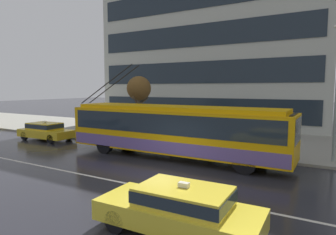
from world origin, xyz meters
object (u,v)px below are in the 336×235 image
(taxi_queued_behind_bus, at_px, (46,130))
(pedestrian_at_shelter, at_px, (187,119))
(pedestrian_approaching_curb, at_px, (230,122))
(trolleybus, at_px, (174,129))
(street_tree_bare, at_px, (139,89))
(taxi_oncoming_near, at_px, (180,208))
(bus_shelter, at_px, (194,116))
(pedestrian_walking_past, at_px, (172,125))
(pedestrian_waiting_by_pole, at_px, (211,122))

(taxi_queued_behind_bus, bearing_deg, pedestrian_at_shelter, 21.90)
(pedestrian_approaching_curb, bearing_deg, trolleybus, -121.39)
(pedestrian_approaching_curb, bearing_deg, street_tree_bare, 172.42)
(taxi_oncoming_near, bearing_deg, pedestrian_approaching_curb, 100.92)
(bus_shelter, bearing_deg, pedestrian_approaching_curb, -11.38)
(street_tree_bare, bearing_deg, taxi_queued_behind_bus, -142.37)
(taxi_oncoming_near, xyz_separation_m, bus_shelter, (-4.68, 11.14, 1.24))
(pedestrian_approaching_curb, bearing_deg, taxi_oncoming_near, -79.08)
(pedestrian_walking_past, bearing_deg, taxi_oncoming_near, -60.16)
(taxi_oncoming_near, height_order, taxi_queued_behind_bus, same)
(bus_shelter, distance_m, pedestrian_walking_past, 2.23)
(trolleybus, height_order, pedestrian_waiting_by_pole, trolleybus)
(taxi_queued_behind_bus, height_order, pedestrian_walking_past, pedestrian_walking_past)
(street_tree_bare, bearing_deg, pedestrian_walking_past, 1.12)
(bus_shelter, relative_size, pedestrian_waiting_by_pole, 2.02)
(taxi_queued_behind_bus, xyz_separation_m, pedestrian_waiting_by_pole, (11.98, 2.51, 1.07))
(bus_shelter, height_order, pedestrian_walking_past, bus_shelter)
(pedestrian_walking_past, bearing_deg, bus_shelter, -14.51)
(pedestrian_at_shelter, distance_m, pedestrian_walking_past, 1.57)
(pedestrian_waiting_by_pole, relative_size, street_tree_bare, 0.44)
(trolleybus, relative_size, pedestrian_at_shelter, 6.56)
(pedestrian_walking_past, bearing_deg, pedestrian_approaching_curb, -12.74)
(taxi_oncoming_near, relative_size, pedestrian_at_shelter, 2.25)
(bus_shelter, xyz_separation_m, pedestrian_at_shelter, (-0.59, 0.16, -0.22))
(taxi_queued_behind_bus, xyz_separation_m, pedestrian_walking_past, (8.28, 4.26, 0.44))
(taxi_queued_behind_bus, relative_size, pedestrian_approaching_curb, 2.14)
(pedestrian_approaching_curb, relative_size, pedestrian_waiting_by_pole, 1.01)
(pedestrian_approaching_curb, xyz_separation_m, pedestrian_waiting_by_pole, (-0.94, -0.70, 0.03))
(taxi_oncoming_near, xyz_separation_m, pedestrian_walking_past, (-6.69, 11.66, 0.44))
(pedestrian_at_shelter, relative_size, street_tree_bare, 0.43)
(taxi_oncoming_near, bearing_deg, pedestrian_waiting_by_pole, 106.80)
(taxi_oncoming_near, relative_size, street_tree_bare, 0.96)
(street_tree_bare, bearing_deg, bus_shelter, -5.49)
(pedestrian_walking_past, bearing_deg, taxi_queued_behind_bus, -152.78)
(pedestrian_walking_past, bearing_deg, pedestrian_at_shelter, -14.18)
(bus_shelter, bearing_deg, pedestrian_at_shelter, 164.71)
(trolleybus, distance_m, bus_shelter, 3.98)
(bus_shelter, bearing_deg, street_tree_bare, 174.51)
(bus_shelter, xyz_separation_m, pedestrian_waiting_by_pole, (1.68, -1.23, -0.17))
(pedestrian_at_shelter, bearing_deg, trolleybus, -74.26)
(pedestrian_approaching_curb, relative_size, street_tree_bare, 0.44)
(trolleybus, bearing_deg, pedestrian_approaching_curb, 58.61)
(taxi_queued_behind_bus, distance_m, pedestrian_waiting_by_pole, 12.29)
(pedestrian_approaching_curb, bearing_deg, pedestrian_at_shelter, 167.89)
(bus_shelter, bearing_deg, pedestrian_walking_past, 165.49)
(bus_shelter, bearing_deg, pedestrian_waiting_by_pole, -36.13)
(pedestrian_approaching_curb, distance_m, pedestrian_walking_past, 4.80)
(trolleybus, relative_size, pedestrian_approaching_curb, 6.34)
(bus_shelter, xyz_separation_m, pedestrian_walking_past, (-2.01, 0.52, -0.80))
(bus_shelter, height_order, pedestrian_waiting_by_pole, bus_shelter)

